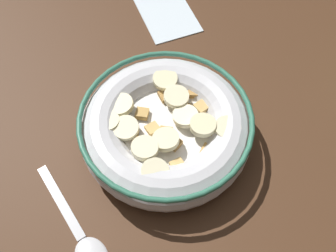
# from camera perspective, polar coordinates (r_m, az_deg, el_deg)

# --- Properties ---
(ground_plane) EXTENTS (1.37, 1.37, 0.02)m
(ground_plane) POSITION_cam_1_polar(r_m,az_deg,el_deg) (0.48, -0.00, -2.52)
(ground_plane) COLOR #472B19
(cereal_bowl) EXTENTS (0.19, 0.19, 0.05)m
(cereal_bowl) POSITION_cam_1_polar(r_m,az_deg,el_deg) (0.45, -0.02, -0.26)
(cereal_bowl) COLOR silver
(cereal_bowl) RESTS_ON ground_plane
(spoon) EXTENTS (0.13, 0.09, 0.01)m
(spoon) POSITION_cam_1_polar(r_m,az_deg,el_deg) (0.43, -11.65, -15.86)
(spoon) COLOR silver
(spoon) RESTS_ON ground_plane
(folded_napkin) EXTENTS (0.14, 0.11, 0.00)m
(folded_napkin) POSITION_cam_1_polar(r_m,az_deg,el_deg) (0.61, -0.18, 16.31)
(folded_napkin) COLOR silver
(folded_napkin) RESTS_ON ground_plane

